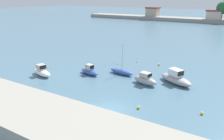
% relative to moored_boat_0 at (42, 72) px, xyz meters
% --- Properties ---
extents(ground_plane, '(400.00, 400.00, 0.00)m').
position_rel_moored_boat_0_xyz_m(ground_plane, '(14.73, -3.92, -0.61)').
color(ground_plane, slate).
extents(seawall_embankment, '(78.06, 6.64, 2.07)m').
position_rel_moored_boat_0_xyz_m(seawall_embankment, '(14.73, -10.69, 0.42)').
color(seawall_embankment, '#9E998C').
rests_on(seawall_embankment, ground).
extents(moored_boat_0, '(4.46, 2.52, 1.73)m').
position_rel_moored_boat_0_xyz_m(moored_boat_0, '(0.00, 0.00, 0.00)').
color(moored_boat_0, white).
rests_on(moored_boat_0, ground).
extents(moored_boat_1, '(3.93, 2.23, 1.59)m').
position_rel_moored_boat_0_xyz_m(moored_boat_1, '(5.87, 4.28, -0.07)').
color(moored_boat_1, '#3856A8').
rests_on(moored_boat_1, ground).
extents(moored_boat_2, '(4.35, 1.79, 4.85)m').
position_rel_moored_boat_0_xyz_m(moored_boat_2, '(10.08, 6.92, -0.18)').
color(moored_boat_2, '#3856A8').
rests_on(moored_boat_2, ground).
extents(moored_boat_3, '(3.88, 2.20, 1.70)m').
position_rel_moored_boat_0_xyz_m(moored_boat_3, '(14.96, 4.90, 0.05)').
color(moored_boat_3, '#9E9EA3').
rests_on(moored_boat_3, ground).
extents(moored_boat_4, '(5.70, 4.31, 2.01)m').
position_rel_moored_boat_0_xyz_m(moored_boat_4, '(18.42, 7.55, 0.09)').
color(moored_boat_4, '#9E9EA3').
rests_on(moored_boat_4, ground).
extents(mooring_buoy_0, '(0.33, 0.33, 0.33)m').
position_rel_moored_boat_0_xyz_m(mooring_buoy_0, '(23.45, 0.10, -0.45)').
color(mooring_buoy_0, yellow).
rests_on(mooring_buoy_0, ground).
extents(mooring_buoy_1, '(0.25, 0.25, 0.25)m').
position_rel_moored_boat_0_xyz_m(mooring_buoy_1, '(12.96, 8.99, -0.49)').
color(mooring_buoy_1, white).
rests_on(mooring_buoy_1, ground).
extents(mooring_buoy_2, '(0.25, 0.25, 0.25)m').
position_rel_moored_boat_0_xyz_m(mooring_buoy_2, '(9.20, 14.30, -0.49)').
color(mooring_buoy_2, white).
rests_on(mooring_buoy_2, ground).
extents(mooring_buoy_3, '(0.37, 0.37, 0.37)m').
position_rel_moored_boat_0_xyz_m(mooring_buoy_3, '(13.43, 14.41, -0.43)').
color(mooring_buoy_3, yellow).
rests_on(mooring_buoy_3, ground).
extents(mooring_buoy_4, '(0.34, 0.34, 0.34)m').
position_rel_moored_boat_0_xyz_m(mooring_buoy_4, '(17.32, -2.17, -0.44)').
color(mooring_buoy_4, yellow).
rests_on(mooring_buoy_4, ground).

